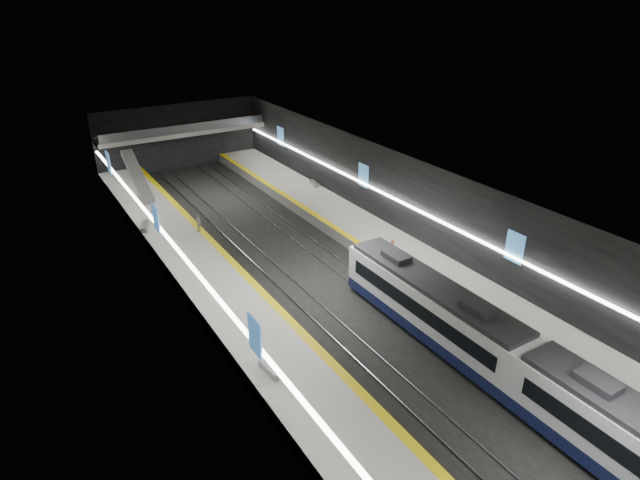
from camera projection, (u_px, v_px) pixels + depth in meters
ground at (332, 291)px, 40.51m from camera, size 70.00×70.00×0.00m
ceiling at (333, 192)px, 37.03m from camera, size 20.00×70.00×0.04m
wall_left at (201, 279)px, 34.06m from camera, size 0.04×70.00×8.00m
wall_right at (436, 215)px, 43.48m from camera, size 0.04×70.00×8.00m
wall_back at (179, 137)px, 65.66m from camera, size 20.00×0.04×8.00m
platform_left at (240, 314)px, 36.76m from camera, size 5.00×70.00×1.00m
tile_surface_left at (240, 308)px, 36.54m from camera, size 5.00×70.00×0.02m
tactile_strip_left at (269, 299)px, 37.57m from camera, size 0.60×70.00×0.02m
platform_right at (409, 261)px, 43.82m from camera, size 5.00×70.00×1.00m
tile_surface_right at (409, 255)px, 43.60m from camera, size 5.00×70.00×0.02m
tactile_strip_right at (388, 262)px, 42.56m from camera, size 0.60×70.00×0.02m
rails at (332, 290)px, 40.48m from camera, size 6.52×70.00×0.12m
train at (526, 370)px, 28.83m from camera, size 2.69×30.04×3.60m
ad_posters at (325, 232)px, 39.32m from camera, size 19.94×53.50×2.20m
cove_light_left at (204, 281)px, 34.24m from camera, size 0.25×68.60×0.12m
cove_light_right at (434, 218)px, 43.47m from camera, size 0.25×68.60×0.12m
mezzanine_bridge at (183, 132)px, 63.61m from camera, size 20.00×3.00×1.50m
escalator at (137, 176)px, 55.69m from camera, size 1.20×7.50×3.92m
bench_left_near at (270, 369)px, 30.38m from camera, size 0.69×1.86×0.45m
bench_left_far at (145, 226)px, 48.17m from camera, size 1.22×2.06×0.49m
bench_right_far at (314, 183)px, 58.62m from camera, size 0.68×1.77×0.42m
passenger_right_a at (392, 250)px, 42.53m from camera, size 0.43×0.65×1.77m
passenger_left_a at (198, 223)px, 47.55m from camera, size 0.69×0.98×1.54m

